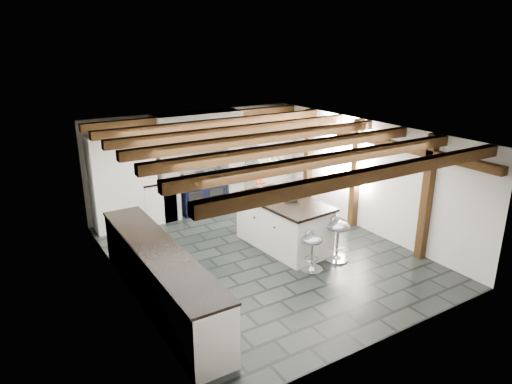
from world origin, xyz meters
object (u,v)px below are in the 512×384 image
range_cooker (201,192)px  kitchen_island (283,223)px  bar_stool_far (312,246)px  bar_stool_near (337,233)px

range_cooker → kitchen_island: 2.63m
bar_stool_far → kitchen_island: bearing=59.8°
bar_stool_near → kitchen_island: bearing=93.4°
kitchen_island → bar_stool_far: 1.06m
range_cooker → kitchen_island: size_ratio=0.50×
kitchen_island → bar_stool_far: (-0.14, -1.05, -0.03)m
bar_stool_near → bar_stool_far: 0.64m
range_cooker → bar_stool_near: (1.03, -3.55, 0.05)m
range_cooker → kitchen_island: bearing=-78.3°
range_cooker → bar_stool_far: bearing=-83.8°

